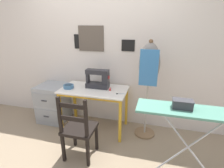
{
  "coord_description": "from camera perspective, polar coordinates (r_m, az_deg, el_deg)",
  "views": [
    {
      "loc": [
        0.95,
        -2.16,
        1.73
      ],
      "look_at": [
        0.31,
        0.27,
        0.85
      ],
      "focal_mm": 28.0,
      "sensor_mm": 36.0,
      "label": 1
    }
  ],
  "objects": [
    {
      "name": "fabric_bowl",
      "position": [
        2.91,
        -14.01,
        -0.75
      ],
      "size": [
        0.17,
        0.17,
        0.06
      ],
      "color": "teal",
      "rests_on": "sewing_table"
    },
    {
      "name": "sewing_table",
      "position": [
        2.84,
        -5.96,
        -3.39
      ],
      "size": [
        1.06,
        0.59,
        0.73
      ],
      "color": "silver",
      "rests_on": "ground_plane"
    },
    {
      "name": "filing_cabinet",
      "position": [
        3.41,
        -18.58,
        -5.78
      ],
      "size": [
        0.48,
        0.51,
        0.68
      ],
      "color": "#93999E",
      "rests_on": "ground_plane"
    },
    {
      "name": "thread_spool_near_machine",
      "position": [
        2.72,
        -0.67,
        -1.74
      ],
      "size": [
        0.04,
        0.04,
        0.04
      ],
      "color": "red",
      "rests_on": "sewing_table"
    },
    {
      "name": "wooden_chair",
      "position": [
        2.37,
        -10.85,
        -14.27
      ],
      "size": [
        0.4,
        0.38,
        0.92
      ],
      "color": "black",
      "rests_on": "ground_plane"
    },
    {
      "name": "storage_box",
      "position": [
        1.95,
        22.05,
        -6.09
      ],
      "size": [
        0.21,
        0.12,
        0.1
      ],
      "color": "#333338",
      "rests_on": "ironing_board"
    },
    {
      "name": "sewing_machine",
      "position": [
        2.81,
        -4.32,
        1.5
      ],
      "size": [
        0.38,
        0.16,
        0.33
      ],
      "color": "#28282D",
      "rests_on": "sewing_table"
    },
    {
      "name": "ground_plane",
      "position": [
        2.92,
        -7.52,
        -17.07
      ],
      "size": [
        14.0,
        14.0,
        0.0
      ],
      "primitive_type": "plane",
      "color": "gray"
    },
    {
      "name": "wall_back",
      "position": [
        3.0,
        -3.86,
        10.66
      ],
      "size": [
        10.0,
        0.07,
        2.55
      ],
      "color": "silver",
      "rests_on": "ground_plane"
    },
    {
      "name": "dress_form",
      "position": [
        2.58,
        11.96,
        4.4
      ],
      "size": [
        0.32,
        0.32,
        1.52
      ],
      "color": "#846647",
      "rests_on": "ground_plane"
    },
    {
      "name": "ironing_board",
      "position": [
        2.01,
        25.12,
        -9.09
      ],
      "size": [
        1.17,
        0.32,
        0.9
      ],
      "color": "#518E7A",
      "rests_on": "ground_plane"
    },
    {
      "name": "scissors",
      "position": [
        2.61,
        2.3,
        -3.17
      ],
      "size": [
        0.13,
        0.07,
        0.01
      ],
      "color": "silver",
      "rests_on": "sewing_table"
    }
  ]
}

